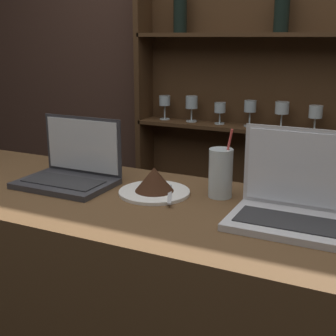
{
  "coord_description": "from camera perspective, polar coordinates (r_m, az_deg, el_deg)",
  "views": [
    {
      "loc": [
        0.65,
        -0.83,
        1.47
      ],
      "look_at": [
        0.08,
        0.32,
        1.11
      ],
      "focal_mm": 50.0,
      "sensor_mm": 36.0,
      "label": 1
    }
  ],
  "objects": [
    {
      "name": "back_wall",
      "position": [
        2.51,
        11.35,
        12.64
      ],
      "size": [
        7.0,
        0.06,
        2.7
      ],
      "color": "#4C3328",
      "rests_on": "ground_plane"
    },
    {
      "name": "back_shelf",
      "position": [
        2.47,
        11.93,
        3.76
      ],
      "size": [
        1.41,
        0.18,
        1.85
      ],
      "color": "#472D19",
      "rests_on": "ground_plane"
    },
    {
      "name": "laptop_near",
      "position": [
        1.55,
        -11.67,
        -0.18
      ],
      "size": [
        0.3,
        0.21,
        0.21
      ],
      "color": "#333338",
      "rests_on": "bar_counter"
    },
    {
      "name": "laptop_far",
      "position": [
        1.24,
        15.01,
        -4.01
      ],
      "size": [
        0.3,
        0.21,
        0.24
      ],
      "color": "silver",
      "rests_on": "bar_counter"
    },
    {
      "name": "cake_plate",
      "position": [
        1.42,
        -1.67,
        -1.88
      ],
      "size": [
        0.22,
        0.22,
        0.08
      ],
      "color": "white",
      "rests_on": "bar_counter"
    },
    {
      "name": "water_glass",
      "position": [
        1.39,
        6.44,
        -0.6
      ],
      "size": [
        0.07,
        0.07,
        0.21
      ],
      "color": "silver",
      "rests_on": "bar_counter"
    }
  ]
}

